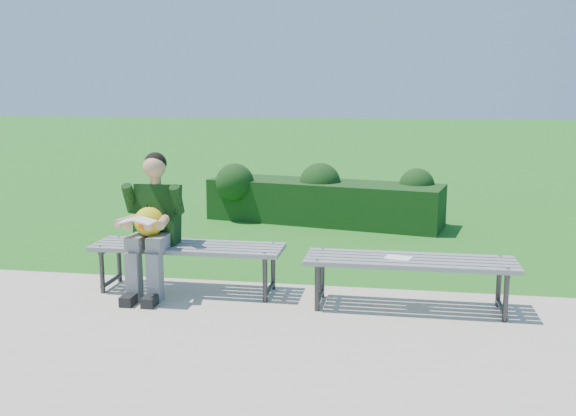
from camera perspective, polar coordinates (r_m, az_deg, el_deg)
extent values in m
plane|color=#267828|center=(6.37, 0.17, -6.94)|extent=(80.00, 80.00, 0.00)
cube|color=beige|center=(4.75, -3.36, -13.01)|extent=(30.00, 3.50, 0.02)
cube|color=#123B10|center=(9.35, 3.19, 0.52)|extent=(3.50, 1.53, 0.60)
sphere|color=#123B10|center=(9.46, -4.76, 2.27)|extent=(0.67, 0.67, 0.56)
sphere|color=#123B10|center=(9.33, 2.86, 2.19)|extent=(0.71, 0.71, 0.60)
sphere|color=#123B10|center=(9.28, 11.37, 1.95)|extent=(0.59, 0.59, 0.50)
cube|color=gray|center=(5.91, -9.54, -3.91)|extent=(1.80, 0.08, 0.04)
cube|color=gray|center=(6.01, -9.22, -3.67)|extent=(1.80, 0.09, 0.04)
cube|color=gray|center=(6.10, -8.91, -3.44)|extent=(1.80, 0.08, 0.04)
cube|color=gray|center=(6.20, -8.61, -3.22)|extent=(1.80, 0.08, 0.04)
cube|color=gray|center=(6.30, -8.31, -3.00)|extent=(1.80, 0.09, 0.04)
cylinder|color=#2D2D30|center=(6.28, -16.20, -5.47)|extent=(0.04, 0.04, 0.41)
cylinder|color=#2D2D30|center=(6.61, -14.78, -4.61)|extent=(0.04, 0.04, 0.41)
cylinder|color=#2D2D30|center=(6.40, -15.55, -3.45)|extent=(0.04, 0.42, 0.04)
cylinder|color=#2D2D30|center=(6.48, -15.41, -6.26)|extent=(0.04, 0.42, 0.04)
cylinder|color=gray|center=(6.20, -16.39, -3.29)|extent=(0.02, 0.02, 0.01)
cylinder|color=gray|center=(6.57, -14.82, -2.47)|extent=(0.02, 0.02, 0.01)
cylinder|color=#2D2D30|center=(5.79, -2.05, -6.39)|extent=(0.04, 0.04, 0.41)
cylinder|color=#2D2D30|center=(6.15, -1.34, -5.39)|extent=(0.04, 0.04, 0.41)
cylinder|color=#2D2D30|center=(5.92, -1.69, -4.18)|extent=(0.04, 0.42, 0.04)
cylinder|color=#2D2D30|center=(6.01, -1.68, -7.21)|extent=(0.04, 0.42, 0.04)
cylinder|color=gray|center=(5.71, -2.10, -4.05)|extent=(0.02, 0.02, 0.01)
cylinder|color=gray|center=(6.10, -1.32, -3.10)|extent=(0.02, 0.02, 0.01)
cube|color=gray|center=(5.44, 10.82, -5.20)|extent=(1.80, 0.08, 0.04)
cube|color=gray|center=(5.54, 10.79, -4.91)|extent=(1.80, 0.08, 0.04)
cube|color=gray|center=(5.64, 10.77, -4.64)|extent=(1.80, 0.08, 0.04)
cube|color=gray|center=(5.75, 10.76, -4.37)|extent=(1.80, 0.08, 0.04)
cube|color=gray|center=(5.85, 10.74, -4.12)|extent=(1.80, 0.08, 0.04)
cylinder|color=#2D2D30|center=(5.56, 2.61, -7.11)|extent=(0.04, 0.04, 0.41)
cylinder|color=#2D2D30|center=(5.92, 3.06, -6.02)|extent=(0.04, 0.04, 0.41)
cylinder|color=#2D2D30|center=(5.69, 2.86, -4.78)|extent=(0.04, 0.42, 0.04)
cylinder|color=#2D2D30|center=(5.78, 2.83, -7.92)|extent=(0.04, 0.42, 0.04)
cylinder|color=gray|center=(5.47, 2.61, -4.68)|extent=(0.02, 0.02, 0.01)
cylinder|color=gray|center=(5.87, 3.10, -3.64)|extent=(0.02, 0.02, 0.01)
cylinder|color=#2D2D30|center=(5.60, 18.80, -7.54)|extent=(0.04, 0.04, 0.41)
cylinder|color=#2D2D30|center=(5.96, 18.23, -6.43)|extent=(0.04, 0.04, 0.41)
cylinder|color=#2D2D30|center=(5.73, 18.61, -5.22)|extent=(0.04, 0.42, 0.04)
cylinder|color=#2D2D30|center=(5.82, 18.43, -8.33)|extent=(0.04, 0.42, 0.04)
cylinder|color=gray|center=(5.51, 18.98, -5.13)|extent=(0.02, 0.02, 0.01)
cylinder|color=gray|center=(5.91, 18.34, -4.07)|extent=(0.02, 0.02, 0.01)
cube|color=gray|center=(6.08, -12.99, -2.82)|extent=(0.14, 0.42, 0.13)
cube|color=gray|center=(6.00, -11.23, -2.91)|extent=(0.14, 0.42, 0.13)
cube|color=gray|center=(5.99, -13.54, -5.91)|extent=(0.12, 0.13, 0.45)
cube|color=gray|center=(5.92, -11.74, -6.04)|extent=(0.12, 0.13, 0.45)
cube|color=black|center=(5.95, -13.84, -7.83)|extent=(0.11, 0.26, 0.09)
cube|color=black|center=(5.88, -12.03, -7.99)|extent=(0.11, 0.26, 0.09)
cube|color=black|center=(6.18, -11.51, -0.51)|extent=(0.40, 0.30, 0.59)
cylinder|color=tan|center=(6.11, -11.68, 2.40)|extent=(0.10, 0.10, 0.08)
sphere|color=tan|center=(6.07, -11.80, 3.59)|extent=(0.21, 0.21, 0.21)
sphere|color=black|center=(6.10, -11.71, 3.90)|extent=(0.21, 0.21, 0.21)
cylinder|color=black|center=(6.15, -13.90, 0.85)|extent=(0.10, 0.21, 0.30)
cylinder|color=black|center=(5.98, -9.85, 0.74)|extent=(0.10, 0.21, 0.30)
cylinder|color=tan|center=(5.95, -14.13, -1.12)|extent=(0.14, 0.31, 0.08)
cylinder|color=tan|center=(5.83, -11.07, -1.25)|extent=(0.14, 0.31, 0.08)
sphere|color=tan|center=(5.78, -14.13, -1.46)|extent=(0.09, 0.09, 0.09)
sphere|color=tan|center=(5.71, -12.29, -1.54)|extent=(0.09, 0.09, 0.09)
sphere|color=yellow|center=(5.98, -12.25, -1.19)|extent=(0.27, 0.27, 0.27)
cone|color=#FF530D|center=(5.88, -12.66, -1.46)|extent=(0.08, 0.08, 0.08)
cone|color=black|center=(5.97, -12.40, 0.06)|extent=(0.03, 0.05, 0.08)
cone|color=black|center=(5.97, -12.09, 0.02)|extent=(0.03, 0.04, 0.07)
sphere|color=white|center=(5.91, -13.02, -1.07)|extent=(0.05, 0.05, 0.05)
sphere|color=white|center=(5.87, -12.21, -1.10)|extent=(0.05, 0.05, 0.05)
cube|color=white|center=(5.75, -14.00, -1.07)|extent=(0.15, 0.20, 0.05)
cube|color=white|center=(5.69, -12.61, -1.12)|extent=(0.15, 0.20, 0.05)
cube|color=white|center=(5.64, 9.76, -4.38)|extent=(0.26, 0.21, 0.01)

